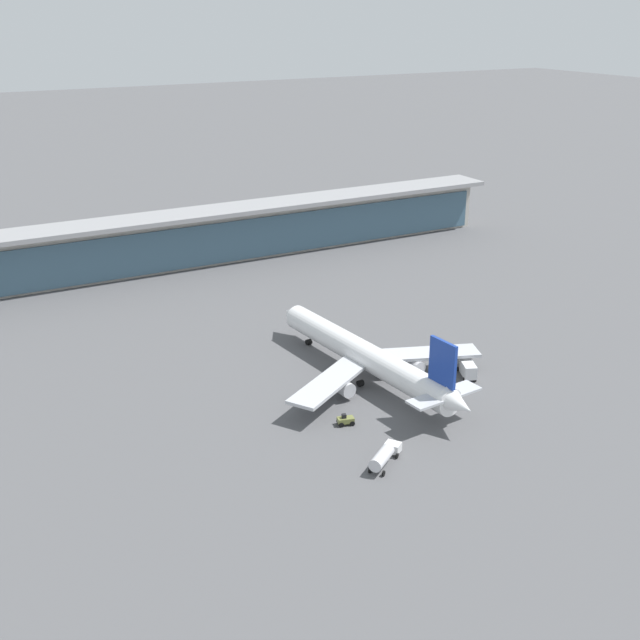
# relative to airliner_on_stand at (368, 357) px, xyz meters

# --- Properties ---
(ground_plane) EXTENTS (1200.00, 1200.00, 0.00)m
(ground_plane) POSITION_rel_airliner_on_stand_xyz_m (-1.56, 0.57, -4.78)
(ground_plane) COLOR #515154
(airliner_on_stand) EXTENTS (43.65, 57.02, 15.18)m
(airliner_on_stand) POSITION_rel_airliner_on_stand_xyz_m (0.00, 0.00, 0.00)
(airliner_on_stand) COLOR white
(airliner_on_stand) RESTS_ON ground
(service_truck_near_nose_olive) EXTENTS (3.19, 2.35, 2.05)m
(service_truck_near_nose_olive) POSITION_rel_airliner_on_stand_xyz_m (-12.58, -13.15, -3.91)
(service_truck_near_nose_olive) COLOR olive
(service_truck_near_nose_olive) RESTS_ON ground
(service_truck_under_wing_white) EXTENTS (8.32, 6.80, 2.95)m
(service_truck_under_wing_white) POSITION_rel_airliner_on_stand_xyz_m (-13.80, -27.08, -3.07)
(service_truck_under_wing_white) COLOR silver
(service_truck_under_wing_white) RESTS_ON ground
(service_truck_mid_apron_grey) EXTENTS (4.98, 7.62, 3.10)m
(service_truck_mid_apron_grey) POSITION_rel_airliner_on_stand_xyz_m (17.55, -7.90, -3.09)
(service_truck_mid_apron_grey) COLOR gray
(service_truck_mid_apron_grey) RESTS_ON ground
(terminal_building) EXTENTS (183.60, 12.80, 15.20)m
(terminal_building) POSITION_rel_airliner_on_stand_xyz_m (-1.56, 84.51, 3.09)
(terminal_building) COLOR #B2ADA3
(terminal_building) RESTS_ON ground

